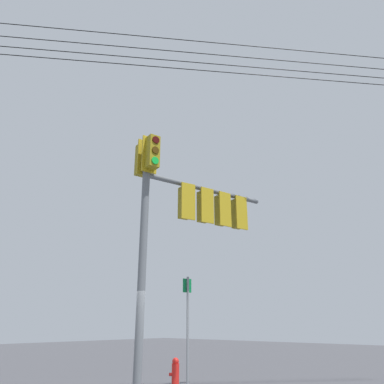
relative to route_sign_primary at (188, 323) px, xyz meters
The scene contains 4 objects.
signal_mast_assembly 3.17m from the route_sign_primary, 57.36° to the right, with size 1.52×4.22×6.58m.
route_sign_primary is the anchor object (origin of this frame).
fire_hydrant 1.85m from the route_sign_primary, 148.58° to the left, with size 0.28×0.28×0.81m.
overhead_wire_span 7.92m from the route_sign_primary, 54.61° to the right, with size 13.46×15.93×1.45m.
Camera 1 is at (7.08, -6.29, 1.76)m, focal length 34.68 mm.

